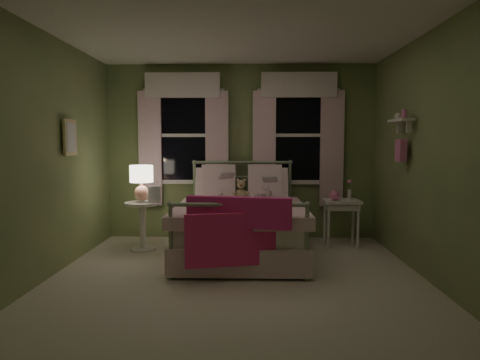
{
  "coord_description": "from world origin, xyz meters",
  "views": [
    {
      "loc": [
        0.14,
        -4.33,
        1.44
      ],
      "look_at": [
        0.02,
        0.7,
        1.0
      ],
      "focal_mm": 32.0,
      "sensor_mm": 36.0,
      "label": 1
    }
  ],
  "objects_px": {
    "child_right": "(262,178)",
    "nightstand_left": "(142,219)",
    "child_left": "(221,177)",
    "teddy_bear": "(241,192)",
    "nightstand_right": "(341,207)",
    "bed": "(241,226)",
    "table_lamp": "(142,179)"
  },
  "relations": [
    {
      "from": "child_right",
      "to": "nightstand_left",
      "type": "bearing_deg",
      "value": 17.71
    },
    {
      "from": "child_left",
      "to": "teddy_bear",
      "type": "distance_m",
      "value": 0.37
    },
    {
      "from": "teddy_bear",
      "to": "nightstand_left",
      "type": "distance_m",
      "value": 1.37
    },
    {
      "from": "nightstand_right",
      "to": "child_right",
      "type": "bearing_deg",
      "value": -174.58
    },
    {
      "from": "bed",
      "to": "teddy_bear",
      "type": "xyz_separation_m",
      "value": [
        0.0,
        0.26,
        0.41
      ]
    },
    {
      "from": "bed",
      "to": "child_left",
      "type": "relative_size",
      "value": 2.54
    },
    {
      "from": "table_lamp",
      "to": "nightstand_right",
      "type": "relative_size",
      "value": 0.74
    },
    {
      "from": "child_right",
      "to": "nightstand_right",
      "type": "height_order",
      "value": "child_right"
    },
    {
      "from": "teddy_bear",
      "to": "table_lamp",
      "type": "xyz_separation_m",
      "value": [
        -1.32,
        -0.03,
        0.16
      ]
    },
    {
      "from": "child_left",
      "to": "teddy_bear",
      "type": "height_order",
      "value": "child_left"
    },
    {
      "from": "child_right",
      "to": "table_lamp",
      "type": "xyz_separation_m",
      "value": [
        -1.6,
        -0.19,
        -0.01
      ]
    },
    {
      "from": "child_right",
      "to": "teddy_bear",
      "type": "bearing_deg",
      "value": 40.59
    },
    {
      "from": "teddy_bear",
      "to": "nightstand_left",
      "type": "xyz_separation_m",
      "value": [
        -1.32,
        -0.03,
        -0.37
      ]
    },
    {
      "from": "table_lamp",
      "to": "child_left",
      "type": "bearing_deg",
      "value": 10.11
    },
    {
      "from": "child_right",
      "to": "nightstand_left",
      "type": "height_order",
      "value": "child_right"
    },
    {
      "from": "child_right",
      "to": "nightstand_left",
      "type": "xyz_separation_m",
      "value": [
        -1.6,
        -0.19,
        -0.54
      ]
    },
    {
      "from": "bed",
      "to": "nightstand_right",
      "type": "distance_m",
      "value": 1.49
    },
    {
      "from": "child_right",
      "to": "table_lamp",
      "type": "distance_m",
      "value": 1.61
    },
    {
      "from": "nightstand_left",
      "to": "nightstand_right",
      "type": "distance_m",
      "value": 2.73
    },
    {
      "from": "nightstand_right",
      "to": "nightstand_left",
      "type": "bearing_deg",
      "value": -173.87
    },
    {
      "from": "table_lamp",
      "to": "nightstand_right",
      "type": "xyz_separation_m",
      "value": [
        2.71,
        0.29,
        -0.4
      ]
    },
    {
      "from": "bed",
      "to": "child_right",
      "type": "xyz_separation_m",
      "value": [
        0.28,
        0.42,
        0.58
      ]
    },
    {
      "from": "teddy_bear",
      "to": "table_lamp",
      "type": "relative_size",
      "value": 0.62
    },
    {
      "from": "teddy_bear",
      "to": "nightstand_left",
      "type": "bearing_deg",
      "value": -178.81
    },
    {
      "from": "child_right",
      "to": "teddy_bear",
      "type": "xyz_separation_m",
      "value": [
        -0.28,
        -0.16,
        -0.17
      ]
    },
    {
      "from": "table_lamp",
      "to": "nightstand_right",
      "type": "bearing_deg",
      "value": 6.13
    },
    {
      "from": "table_lamp",
      "to": "teddy_bear",
      "type": "bearing_deg",
      "value": 1.19
    },
    {
      "from": "child_left",
      "to": "table_lamp",
      "type": "distance_m",
      "value": 1.06
    },
    {
      "from": "nightstand_right",
      "to": "child_left",
      "type": "bearing_deg",
      "value": -176.39
    },
    {
      "from": "child_left",
      "to": "nightstand_right",
      "type": "height_order",
      "value": "child_left"
    },
    {
      "from": "teddy_bear",
      "to": "nightstand_left",
      "type": "relative_size",
      "value": 0.45
    },
    {
      "from": "bed",
      "to": "teddy_bear",
      "type": "distance_m",
      "value": 0.49
    }
  ]
}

